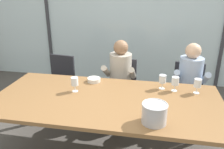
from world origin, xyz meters
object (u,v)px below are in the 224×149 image
(dining_table, at_px, (106,103))
(tasting_bowl, at_px, (94,80))
(person_pale_blue_shirt, at_px, (190,81))
(wine_glass_by_right_taster, at_px, (175,82))
(ice_bucket_primary, at_px, (154,113))
(wine_glass_spare_empty, at_px, (75,82))
(person_beige_jumper, at_px, (120,76))
(chair_left_of_center, at_px, (121,83))
(chair_near_curtain, at_px, (60,79))
(chair_center, at_px, (187,89))
(wine_glass_by_left_taster, at_px, (198,84))
(wine_glass_near_bucket, at_px, (163,80))

(dining_table, bearing_deg, tasting_bowl, 119.97)
(person_pale_blue_shirt, relative_size, wine_glass_by_right_taster, 6.84)
(ice_bucket_primary, xyz_separation_m, wine_glass_spare_empty, (-0.92, 0.50, 0.02))
(person_pale_blue_shirt, relative_size, tasting_bowl, 7.08)
(person_beige_jumper, height_order, wine_glass_by_right_taster, person_beige_jumper)
(chair_left_of_center, distance_m, person_pale_blue_shirt, 1.00)
(chair_near_curtain, bearing_deg, ice_bucket_primary, -34.99)
(ice_bucket_primary, bearing_deg, chair_near_curtain, 137.26)
(dining_table, relative_size, tasting_bowl, 14.92)
(tasting_bowl, distance_m, wine_glass_spare_empty, 0.37)
(dining_table, height_order, wine_glass_by_right_taster, wine_glass_by_right_taster)
(chair_left_of_center, bearing_deg, dining_table, -82.95)
(chair_left_of_center, bearing_deg, person_beige_jumper, -82.69)
(chair_center, xyz_separation_m, wine_glass_by_left_taster, (0.00, -0.65, 0.36))
(wine_glass_by_left_taster, bearing_deg, chair_left_of_center, 145.35)
(chair_center, bearing_deg, dining_table, -128.42)
(person_beige_jumper, relative_size, person_pale_blue_shirt, 1.00)
(person_beige_jumper, bearing_deg, tasting_bowl, -121.63)
(chair_near_curtain, distance_m, wine_glass_by_left_taster, 2.10)
(wine_glass_near_bucket, distance_m, wine_glass_by_right_taster, 0.15)
(chair_near_curtain, relative_size, ice_bucket_primary, 3.73)
(person_beige_jumper, xyz_separation_m, tasting_bowl, (-0.27, -0.42, 0.09))
(tasting_bowl, height_order, wine_glass_near_bucket, wine_glass_near_bucket)
(person_pale_blue_shirt, bearing_deg, wine_glass_by_left_taster, -86.45)
(wine_glass_near_bucket, bearing_deg, wine_glass_by_right_taster, -13.98)
(person_pale_blue_shirt, bearing_deg, wine_glass_spare_empty, -148.30)
(chair_center, distance_m, wine_glass_by_right_taster, 0.77)
(chair_near_curtain, height_order, person_beige_jumper, person_beige_jumper)
(wine_glass_spare_empty, bearing_deg, chair_near_curtain, 123.13)
(chair_near_curtain, distance_m, tasting_bowl, 0.95)
(person_pale_blue_shirt, bearing_deg, chair_center, 94.55)
(ice_bucket_primary, distance_m, wine_glass_near_bucket, 0.77)
(tasting_bowl, bearing_deg, wine_glass_by_left_taster, -5.04)
(tasting_bowl, bearing_deg, dining_table, -60.03)
(chair_left_of_center, xyz_separation_m, person_beige_jumper, (-0.00, -0.15, 0.17))
(chair_center, xyz_separation_m, ice_bucket_primary, (-0.47, -1.36, 0.34))
(chair_center, height_order, wine_glass_near_bucket, wine_glass_near_bucket)
(person_beige_jumper, bearing_deg, dining_table, -89.92)
(chair_near_curtain, bearing_deg, chair_center, 7.12)
(person_pale_blue_shirt, relative_size, wine_glass_spare_empty, 6.84)
(ice_bucket_primary, bearing_deg, wine_glass_near_bucket, 83.91)
(person_beige_jumper, relative_size, wine_glass_by_left_taster, 6.84)
(tasting_bowl, relative_size, wine_glass_by_left_taster, 0.97)
(chair_near_curtain, relative_size, wine_glass_spare_empty, 5.00)
(chair_near_curtain, height_order, wine_glass_spare_empty, wine_glass_spare_empty)
(chair_near_curtain, bearing_deg, chair_left_of_center, 8.11)
(wine_glass_spare_empty, bearing_deg, person_pale_blue_shirt, 28.09)
(chair_left_of_center, distance_m, person_beige_jumper, 0.23)
(dining_table, height_order, chair_near_curtain, chair_near_curtain)
(person_beige_jumper, distance_m, tasting_bowl, 0.51)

